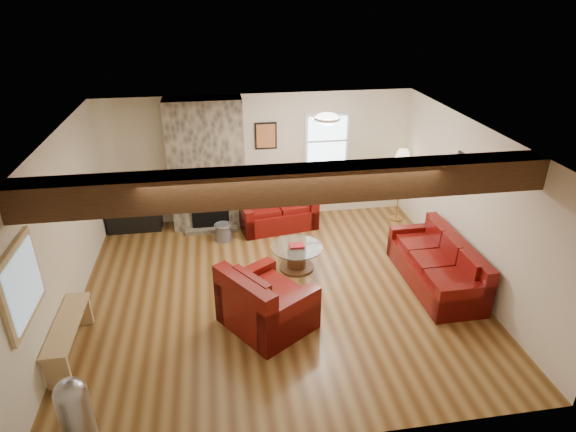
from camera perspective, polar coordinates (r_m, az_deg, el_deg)
name	(u,v)px	position (r m, az deg, el deg)	size (l,w,h in m)	color
room	(278,220)	(6.95, -1.22, -0.47)	(8.00, 8.00, 8.00)	brown
oak_beam	(292,184)	(5.39, 0.50, 3.78)	(6.00, 0.36, 0.38)	#341E0F
chimney_breast	(207,167)	(9.21, -9.58, 5.78)	(1.40, 0.67, 2.50)	#3C352E
back_window	(327,141)	(9.56, 4.63, 8.90)	(0.90, 0.08, 1.10)	silver
hatch_window	(22,284)	(5.89, -29.03, -7.10)	(0.08, 1.00, 0.90)	tan
ceiling_dome	(327,120)	(7.52, 4.67, 11.23)	(0.40, 0.40, 0.18)	white
artwork_back	(266,136)	(9.31, -2.64, 9.46)	(0.42, 0.06, 0.52)	black
artwork_right	(465,169)	(7.93, 20.21, 5.25)	(0.06, 0.55, 0.42)	black
sofa_three	(436,262)	(7.93, 17.12, -5.27)	(1.99, 0.83, 0.77)	#4C050B
loveseat	(277,208)	(9.35, -1.31, 0.93)	(1.45, 0.83, 0.77)	#4C050B
armchair_red	(267,297)	(6.70, -2.49, -9.56)	(1.12, 0.98, 0.91)	#4C050B
coffee_table	(297,257)	(8.05, 1.02, -4.93)	(0.86, 0.86, 0.45)	#4E2A19
tv_cabinet	(135,217)	(9.75, -17.69, -0.16)	(1.00, 0.40, 0.50)	black
television	(131,195)	(9.56, -18.07, 2.40)	(0.79, 0.10, 0.45)	black
floor_lamp	(402,160)	(9.56, 13.40, 6.42)	(0.38, 0.38, 1.47)	tan
pine_bench	(70,338)	(6.93, -24.45, -13.05)	(0.30, 1.31, 0.49)	tan
pedal_bin	(75,412)	(5.70, -23.92, -20.45)	(0.33, 0.33, 0.83)	#A2A2A7
coal_bucket	(223,232)	(9.03, -7.69, -1.86)	(0.34, 0.34, 0.32)	slate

